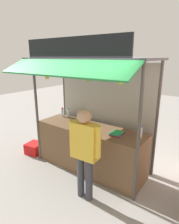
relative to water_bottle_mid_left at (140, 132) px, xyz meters
The scene contains 15 objects.
ground_plane 1.58m from the water_bottle_mid_left, behind, with size 20.00×20.00×0.00m, color gray.
stall_counter 1.28m from the water_bottle_mid_left, behind, with size 2.52×0.77×1.00m, color brown.
stall_structure 1.28m from the water_bottle_mid_left, behind, with size 2.72×1.71×2.82m.
water_bottle_mid_left is the anchor object (origin of this frame).
water_bottle_left 1.28m from the water_bottle_mid_left, behind, with size 0.07×0.07×0.26m.
water_bottle_front_left 2.00m from the water_bottle_mid_left, behind, with size 0.07×0.07×0.24m.
water_bottle_rear_center 2.15m from the water_bottle_mid_left, behind, with size 0.07×0.07×0.24m.
magazine_stack_mid_right 0.97m from the water_bottle_mid_left, 157.76° to the right, with size 0.23×0.25×0.06m.
magazine_stack_right 0.46m from the water_bottle_mid_left, 165.16° to the right, with size 0.25×0.32×0.04m.
banana_bunch_leftmost 1.42m from the water_bottle_mid_left, 143.31° to the right, with size 0.09×0.09×0.27m.
banana_bunch_rightmost 1.21m from the water_bottle_mid_left, 106.07° to the right, with size 0.10×0.10×0.27m.
banana_bunch_inner_left 2.17m from the water_bottle_mid_left, 162.28° to the right, with size 0.09×0.09×0.30m.
banana_bunch_inner_right 1.66m from the water_bottle_mid_left, 152.62° to the right, with size 0.10×0.10×0.24m.
vendor_person 1.13m from the water_bottle_mid_left, 123.05° to the right, with size 0.64×0.24×1.68m.
plastic_crate 2.92m from the water_bottle_mid_left, behind, with size 0.40×0.40×0.28m, color red.
Camera 1 is at (2.29, -3.20, 2.49)m, focal length 30.68 mm.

